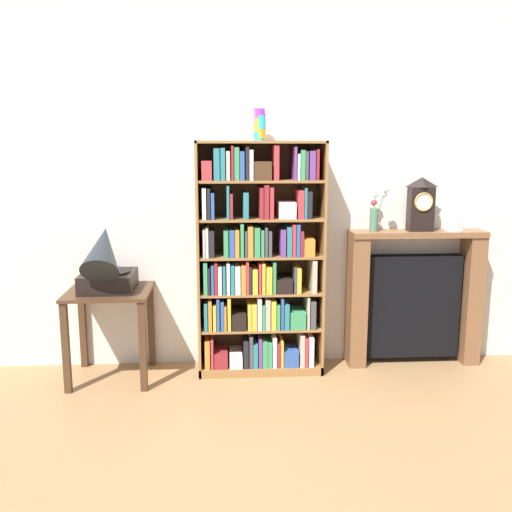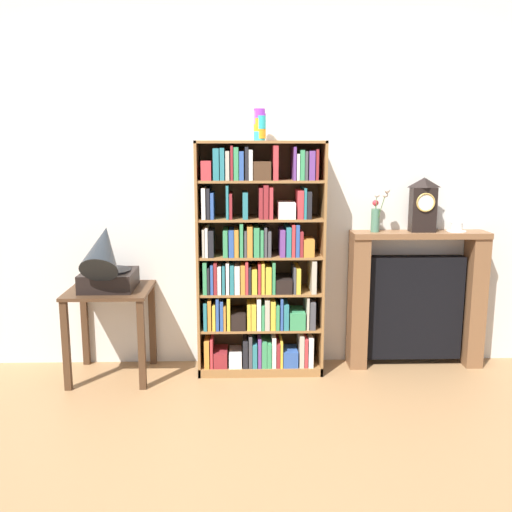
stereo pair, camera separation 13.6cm
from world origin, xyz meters
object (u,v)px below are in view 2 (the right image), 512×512
Objects in this scene: side_table_left at (110,309)px; mantel_clock at (423,205)px; cup_stack at (259,125)px; gramophone at (105,262)px; fireplace_mantel at (415,300)px; bookshelf at (259,268)px; teacup_with_saucer at (457,228)px; flower_vase at (377,213)px.

mantel_clock is (2.17, 0.15, 0.70)m from side_table_left.
cup_stack is at bearing -178.56° from mantel_clock.
gramophone reaches higher than fireplace_mantel.
mantel_clock is at bearing 3.07° from bookshelf.
teacup_with_saucer is at bearing 2.63° from bookshelf.
mantel_clock is 0.33m from flower_vase.
cup_stack is at bearing -178.72° from teacup_with_saucer.
mantel_clock is 1.19× the size of flower_vase.
gramophone is at bearing -173.69° from fireplace_mantel.
gramophone is 1.62× the size of flower_vase.
cup_stack reaches higher than side_table_left.
flower_vase reaches higher than fireplace_mantel.
cup_stack reaches higher than gramophone.
side_table_left is 2.16m from fireplace_mantel.
cup_stack is 1.61m from side_table_left.
cup_stack is at bearing -178.16° from flower_vase.
bookshelf is 1.17m from fireplace_mantel.
side_table_left is 4.67× the size of teacup_with_saucer.
gramophone is at bearing -171.20° from bookshelf.
bookshelf is 0.91m from flower_vase.
teacup_with_saucer is at bearing 3.54° from side_table_left.
mantel_clock is at bearing -179.45° from teacup_with_saucer.
cup_stack is 1.57× the size of teacup_with_saucer.
fireplace_mantel is at bearing 6.31° from gramophone.
side_table_left is 0.63× the size of fireplace_mantel.
fireplace_mantel is at bearing 3.95° from flower_vase.
gramophone is 2.20m from fireplace_mantel.
bookshelf is 5.05× the size of flower_vase.
cup_stack reaches higher than mantel_clock.
fireplace_mantel is 0.69m from mantel_clock.
bookshelf is 1.06m from side_table_left.
teacup_with_saucer is (1.40, 0.06, 0.27)m from bookshelf.
gramophone is at bearing -90.00° from side_table_left.
mantel_clock reaches higher than teacup_with_saucer.
bookshelf is at bearing -176.93° from mantel_clock.
mantel_clock reaches higher than fireplace_mantel.
side_table_left is 1.21× the size of gramophone.
side_table_left is (-1.02, -0.12, -1.24)m from cup_stack.
side_table_left is 2.48m from teacup_with_saucer.
cup_stack is (0.00, 0.03, 0.97)m from bookshelf.
side_table_left is at bearing -175.52° from flower_vase.
teacup_with_saucer is (2.42, 0.15, 0.53)m from side_table_left.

